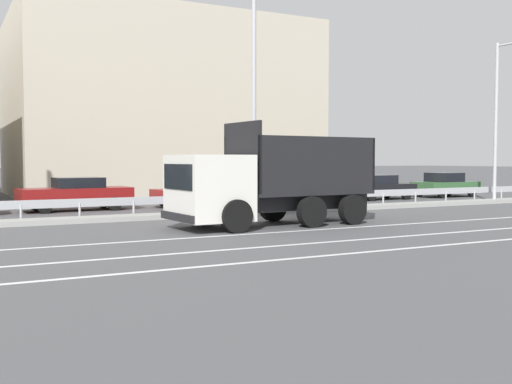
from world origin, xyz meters
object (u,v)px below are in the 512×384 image
Objects in this scene: parked_car_8 at (445,185)px; dump_truck at (252,189)px; median_road_sign at (318,185)px; parked_car_7 at (379,187)px; parked_car_4 at (76,194)px; street_lamp_2 at (256,75)px; parked_car_6 at (305,189)px; street_lamp_3 at (499,114)px; parked_car_5 at (195,192)px.

dump_truck is at bearing -65.03° from parked_car_8.
parked_car_7 is (7.29, 4.83, -0.46)m from median_road_sign.
street_lamp_2 is at bearing -132.91° from parked_car_4.
parked_car_6 is at bearing 64.07° from median_road_sign.
street_lamp_2 is at bearing -179.88° from street_lamp_3.
street_lamp_3 is at bearing -112.03° from parked_car_5.
street_lamp_3 is 2.07× the size of parked_car_5.
street_lamp_2 is 9.57m from parked_car_4.
street_lamp_2 reaches higher than parked_car_6.
parked_car_8 is (10.17, 0.16, 0.04)m from parked_car_6.
parked_car_8 is at bearing 75.69° from street_lamp_3.
street_lamp_2 is at bearing -174.84° from parked_car_5.
parked_car_8 is (5.21, 0.12, 0.03)m from parked_car_7.
street_lamp_2 reaches higher than parked_car_7.
dump_truck is 1.50× the size of parked_car_4.
dump_truck is 0.71× the size of street_lamp_2.
median_road_sign is 13.45m from parked_car_8.
parked_car_7 is at bearing 24.97° from street_lamp_2.
median_road_sign is at bearing -56.28° from dump_truck.
parked_car_8 is at bearing 17.64° from street_lamp_2.
parked_car_5 is (-3.91, 4.74, -0.47)m from median_road_sign.
parked_car_7 is at bearing -58.49° from dump_truck.
parked_car_6 is at bearing -94.33° from parked_car_5.
street_lamp_3 reaches higher than parked_car_7.
street_lamp_2 is at bearing -74.34° from parked_car_8.
dump_truck is 1.83× the size of parked_car_5.
median_road_sign is 0.53× the size of parked_car_8.
street_lamp_2 is at bearing -46.12° from parked_car_6.
street_lamp_2 is (2.36, 4.17, 4.47)m from dump_truck.
parked_car_4 is 1.03× the size of parked_car_6.
parked_car_4 is (-6.34, 5.15, -4.99)m from street_lamp_2.
median_road_sign is 0.44× the size of parked_car_4.
median_road_sign is 10.74m from parked_car_4.
parked_car_5 reaches higher than parked_car_6.
street_lamp_3 is at bearing 0.12° from street_lamp_2.
dump_truck reaches higher than parked_car_8.
parked_car_7 reaches higher than parked_car_6.
street_lamp_2 is at bearing -33.23° from dump_truck.
parked_car_4 reaches higher than parked_car_7.
dump_truck is at bearing -160.68° from parked_car_4.
parked_car_4 is (-3.98, 9.32, -0.51)m from dump_truck.
parked_car_4 is 21.92m from parked_car_8.
parked_car_5 is at bearing -98.02° from parked_car_4.
dump_truck is 1.75× the size of parked_car_7.
street_lamp_2 is at bearing -67.13° from parked_car_7.
parked_car_6 is (2.33, 4.79, -0.46)m from median_road_sign.
parked_car_8 reaches higher than parked_car_5.
parked_car_6 is (6.24, 0.05, 0.00)m from parked_car_5.
dump_truck is 3.40× the size of median_road_sign.
median_road_sign reaches higher than parked_car_8.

